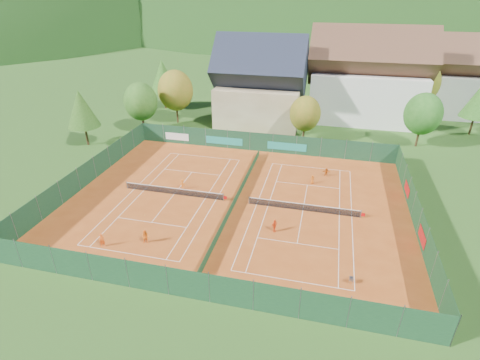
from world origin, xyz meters
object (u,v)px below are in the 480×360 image
player_left_mid (145,237)px  chalet (260,87)px  player_left_near (102,240)px  player_left_far (183,184)px  player_right_far_a (312,179)px  player_right_far_b (326,172)px  hotel_block_a (367,81)px  ball_hopper (351,279)px  hotel_block_b (438,80)px  player_right_near (274,226)px

player_left_mid → chalet: bearing=75.1°
player_left_near → player_left_far: 13.54m
player_right_far_a → player_right_far_b: (1.68, 2.60, 0.01)m
chalet → player_left_near: (-7.81, -41.47, -5.87)m
hotel_block_a → player_left_near: size_ratio=14.34×
player_left_far → ball_hopper: bearing=152.4°
chalet → ball_hopper: chalet is taller
chalet → hotel_block_a: hotel_block_a is taller
hotel_block_a → player_left_near: hotel_block_a is taller
chalet → player_right_far_a: 26.43m
hotel_block_a → player_left_far: bearing=-124.3°
hotel_block_a → chalet: bearing=-162.5°
chalet → hotel_block_b: bearing=23.0°
ball_hopper → player_left_near: size_ratio=0.53×
player_right_far_a → hotel_block_b: bearing=-143.9°
chalet → player_right_far_a: chalet is taller
player_right_far_a → player_right_far_b: 3.09m
ball_hopper → player_left_mid: player_left_mid is taller
chalet → hotel_block_b: 35.85m
ball_hopper → hotel_block_a: bearing=86.5°
hotel_block_a → ball_hopper: size_ratio=27.00×
hotel_block_b → player_right_near: size_ratio=11.44×
player_left_far → player_right_far_a: bearing=-157.4°
player_left_mid → player_right_far_a: 22.92m
hotel_block_a → player_right_far_a: hotel_block_a is taller
player_left_near → player_right_far_b: size_ratio=1.22×
hotel_block_a → player_left_mid: hotel_block_a is taller
player_left_mid → player_right_far_b: size_ratio=1.25×
player_left_mid → player_right_far_a: (15.42, 16.95, -0.16)m
hotel_block_b → hotel_block_a: bearing=-150.3°
hotel_block_b → player_left_mid: (-36.87, -53.96, -5.85)m
hotel_block_a → hotel_block_b: (14.00, 8.00, -0.76)m
ball_hopper → chalet: bearing=111.5°
player_right_far_a → player_left_mid: bearing=23.9°
hotel_block_a → player_left_near: (-26.81, -47.47, -6.63)m
ball_hopper → player_left_near: bearing=-179.0°
player_right_far_a → chalet: bearing=-87.1°
player_right_far_b → ball_hopper: bearing=95.9°
player_left_mid → player_right_far_b: (17.11, 19.55, -0.16)m
ball_hopper → player_left_near: player_left_near is taller
player_right_near → player_left_mid: bearing=145.8°
player_left_near → player_right_far_b: player_left_near is taller
chalet → hotel_block_a: (19.00, 6.00, 0.76)m
chalet → player_left_mid: bearing=-95.5°
player_left_mid → player_right_near: 13.29m
player_left_near → player_right_far_a: (19.36, 18.47, -0.14)m
player_left_near → player_left_far: player_left_near is taller
player_right_far_a → player_left_near: bearing=19.9°
player_left_far → player_right_far_b: (17.69, 7.94, -0.05)m
ball_hopper → player_right_far_a: size_ratio=0.66×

